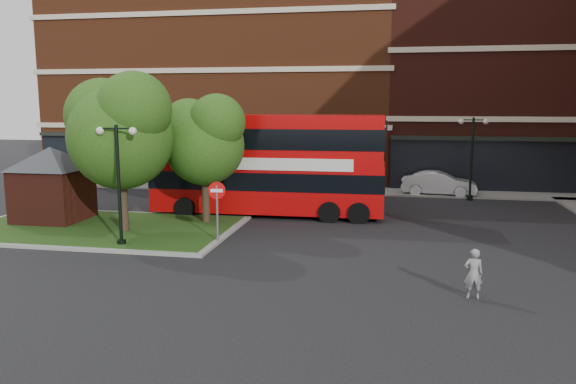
% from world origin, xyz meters
% --- Properties ---
extents(ground, '(120.00, 120.00, 0.00)m').
position_xyz_m(ground, '(0.00, 0.00, 0.00)').
color(ground, black).
rests_on(ground, ground).
extents(pavement_far, '(44.00, 3.00, 0.12)m').
position_xyz_m(pavement_far, '(0.00, 16.50, 0.06)').
color(pavement_far, slate).
rests_on(pavement_far, ground).
extents(terrace_far_left, '(26.00, 12.00, 14.00)m').
position_xyz_m(terrace_far_left, '(-8.00, 24.00, 7.00)').
color(terrace_far_left, brown).
rests_on(terrace_far_left, ground).
extents(terrace_far_right, '(18.00, 12.00, 16.00)m').
position_xyz_m(terrace_far_right, '(14.00, 24.00, 8.00)').
color(terrace_far_right, '#471911').
rests_on(terrace_far_right, ground).
extents(traffic_island, '(12.60, 7.60, 0.15)m').
position_xyz_m(traffic_island, '(-8.00, 3.00, 0.07)').
color(traffic_island, gray).
rests_on(traffic_island, ground).
extents(kiosk, '(6.51, 6.51, 3.60)m').
position_xyz_m(kiosk, '(-11.00, 4.00, 2.32)').
color(kiosk, '#471911').
rests_on(kiosk, traffic_island).
extents(tree_island_west, '(5.40, 4.71, 7.21)m').
position_xyz_m(tree_island_west, '(-6.60, 2.58, 4.79)').
color(tree_island_west, '#2D2116').
rests_on(tree_island_west, ground).
extents(tree_island_east, '(4.46, 3.90, 6.29)m').
position_xyz_m(tree_island_east, '(-3.58, 5.06, 4.24)').
color(tree_island_east, '#2D2116').
rests_on(tree_island_east, ground).
extents(lamp_island, '(1.72, 0.36, 5.00)m').
position_xyz_m(lamp_island, '(-5.50, 0.20, 2.83)').
color(lamp_island, black).
rests_on(lamp_island, ground).
extents(lamp_far_left, '(1.72, 0.36, 5.00)m').
position_xyz_m(lamp_far_left, '(2.00, 14.50, 2.83)').
color(lamp_far_left, black).
rests_on(lamp_far_left, ground).
extents(lamp_far_right, '(1.72, 0.36, 5.00)m').
position_xyz_m(lamp_far_right, '(10.00, 14.50, 2.83)').
color(lamp_far_right, black).
rests_on(lamp_far_right, ground).
extents(bus, '(12.10, 2.96, 4.60)m').
position_xyz_m(bus, '(-1.06, 7.86, 3.02)').
color(bus, '#B20708').
rests_on(bus, ground).
extents(woman, '(0.58, 0.40, 1.55)m').
position_xyz_m(woman, '(7.84, -3.50, 0.77)').
color(woman, gray).
rests_on(woman, ground).
extents(car_silver, '(4.31, 2.15, 1.41)m').
position_xyz_m(car_silver, '(-4.54, 14.50, 0.70)').
color(car_silver, silver).
rests_on(car_silver, ground).
extents(car_white, '(4.79, 2.05, 1.53)m').
position_xyz_m(car_white, '(8.28, 16.00, 0.77)').
color(car_white, silver).
rests_on(car_white, ground).
extents(no_entry_sign, '(0.72, 0.15, 2.62)m').
position_xyz_m(no_entry_sign, '(-1.80, 1.50, 1.87)').
color(no_entry_sign, slate).
rests_on(no_entry_sign, ground).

